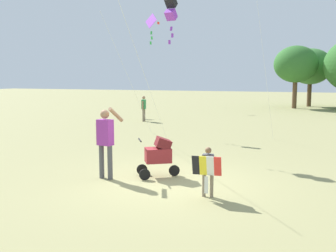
# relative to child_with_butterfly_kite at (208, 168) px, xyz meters

# --- Properties ---
(ground_plane) EXTENTS (120.00, 120.00, 0.00)m
(ground_plane) POSITION_rel_child_with_butterfly_kite_xyz_m (-1.19, 0.76, -0.64)
(ground_plane) COLOR #938E5B
(child_with_butterfly_kite) EXTENTS (0.62, 0.37, 1.07)m
(child_with_butterfly_kite) POSITION_rel_child_with_butterfly_kite_xyz_m (0.00, 0.00, 0.00)
(child_with_butterfly_kite) COLOR #7F705B
(child_with_butterfly_kite) RESTS_ON ground
(person_adult_flyer) EXTENTS (0.61, 0.52, 1.81)m
(person_adult_flyer) POSITION_rel_child_with_butterfly_kite_xyz_m (-2.75, 0.55, 0.40)
(person_adult_flyer) COLOR #4C4C51
(person_adult_flyer) RESTS_ON ground
(stroller) EXTENTS (1.08, 0.87, 1.03)m
(stroller) POSITION_rel_child_with_butterfly_kite_xyz_m (-1.59, 1.19, -0.03)
(stroller) COLOR black
(stroller) RESTS_ON ground
(kite_adult_black) EXTENTS (0.37, 4.15, 5.19)m
(kite_adult_black) POSITION_rel_child_with_butterfly_kite_xyz_m (-2.53, 4.61, 4.12)
(kite_adult_black) COLOR black
(kite_adult_black) RESTS_ON ground
(kite_orange_delta) EXTENTS (0.71, 4.02, 5.35)m
(kite_orange_delta) POSITION_rel_child_with_butterfly_kite_xyz_m (-4.85, 8.16, 4.08)
(kite_orange_delta) COLOR purple
(kite_orange_delta) RESTS_ON ground
(person_sitting_far) EXTENTS (0.24, 0.46, 1.45)m
(person_sitting_far) POSITION_rel_child_with_butterfly_kite_xyz_m (-7.01, 12.26, 0.22)
(person_sitting_far) COLOR #7F705B
(person_sitting_far) RESTS_ON ground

